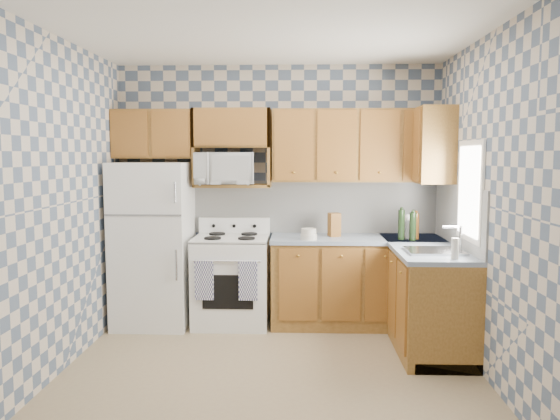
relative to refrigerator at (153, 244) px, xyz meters
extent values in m
plane|color=#8C7457|center=(1.27, -1.25, -0.84)|extent=(3.40, 3.40, 0.00)
cube|color=slate|center=(1.27, 0.35, 0.51)|extent=(3.40, 0.02, 2.70)
cube|color=slate|center=(2.97, -1.25, 0.51)|extent=(0.02, 3.20, 2.70)
cube|color=white|center=(1.68, 0.34, 0.36)|extent=(2.60, 0.02, 0.56)
cube|color=white|center=(2.96, -0.45, 0.36)|extent=(0.02, 1.60, 0.56)
cube|color=white|center=(0.00, 0.00, 0.00)|extent=(0.75, 0.70, 1.68)
cube|color=white|center=(0.80, 0.03, -0.39)|extent=(0.76, 0.65, 0.90)
cube|color=silver|center=(0.80, 0.03, 0.07)|extent=(0.76, 0.65, 0.02)
cube|color=white|center=(0.80, 0.30, 0.16)|extent=(0.76, 0.08, 0.17)
cube|color=navy|center=(0.58, -0.32, -0.30)|extent=(0.18, 0.02, 0.38)
cube|color=navy|center=(1.01, -0.32, -0.30)|extent=(0.18, 0.02, 0.38)
cube|color=brown|center=(2.10, 0.05, -0.40)|extent=(1.75, 0.60, 0.88)
cube|color=brown|center=(2.67, -0.45, -0.40)|extent=(0.60, 1.60, 0.88)
cube|color=slate|center=(2.10, 0.05, 0.06)|extent=(1.77, 0.63, 0.04)
cube|color=slate|center=(2.67, -0.45, 0.06)|extent=(0.63, 1.60, 0.04)
cube|color=brown|center=(2.10, 0.19, 1.01)|extent=(1.75, 0.33, 0.74)
cube|color=brown|center=(-0.02, 0.19, 1.13)|extent=(0.82, 0.33, 0.50)
cube|color=brown|center=(2.81, 0.00, 1.01)|extent=(0.33, 0.70, 0.74)
cube|color=brown|center=(0.80, 0.19, 0.60)|extent=(0.80, 0.33, 0.03)
imported|color=white|center=(0.71, 0.13, 0.78)|extent=(0.66, 0.50, 0.33)
cube|color=#B7B7BC|center=(2.67, -0.80, 0.09)|extent=(0.48, 0.40, 0.03)
cube|color=silver|center=(2.96, -0.80, 0.61)|extent=(0.02, 0.66, 0.86)
cylinder|color=black|center=(2.51, -0.10, 0.23)|extent=(0.07, 0.07, 0.30)
cylinder|color=black|center=(2.61, -0.16, 0.22)|extent=(0.07, 0.07, 0.28)
cylinder|color=#512D0F|center=(2.66, -0.06, 0.21)|extent=(0.07, 0.07, 0.26)
cube|color=brown|center=(1.86, 0.09, 0.20)|extent=(0.14, 0.14, 0.24)
cylinder|color=white|center=(2.60, -0.01, 0.17)|extent=(0.15, 0.15, 0.19)
cylinder|color=beige|center=(2.76, -1.11, 0.17)|extent=(0.06, 0.06, 0.17)
camera|label=1|loc=(1.51, -5.50, 0.92)|focal=35.00mm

